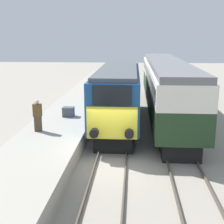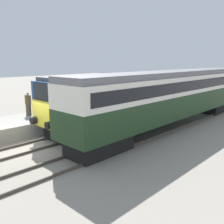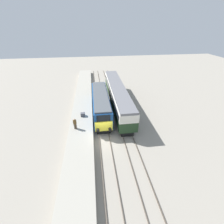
{
  "view_description": "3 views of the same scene",
  "coord_description": "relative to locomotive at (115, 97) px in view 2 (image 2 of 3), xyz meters",
  "views": [
    {
      "loc": [
        1.05,
        -13.67,
        5.9
      ],
      "look_at": [
        0.0,
        0.96,
        2.35
      ],
      "focal_mm": 50.0,
      "sensor_mm": 36.0,
      "label": 1
    },
    {
      "loc": [
        12.82,
        -6.64,
        4.95
      ],
      "look_at": [
        1.7,
        4.96,
        1.6
      ],
      "focal_mm": 40.0,
      "sensor_mm": 36.0,
      "label": 2
    },
    {
      "loc": [
        -1.08,
        -16.0,
        14.38
      ],
      "look_at": [
        1.7,
        4.96,
        1.6
      ],
      "focal_mm": 24.0,
      "sensor_mm": 36.0,
      "label": 3
    }
  ],
  "objects": [
    {
      "name": "rails_near_track",
      "position": [
        0.0,
        -2.1,
        -2.11
      ],
      "size": [
        1.51,
        60.0,
        0.14
      ],
      "color": "#4C4238",
      "rests_on": "ground_plane"
    },
    {
      "name": "ground_plane",
      "position": [
        0.0,
        -7.1,
        -2.18
      ],
      "size": [
        120.0,
        120.0,
        0.0
      ],
      "primitive_type": "plane",
      "color": "gray"
    },
    {
      "name": "passenger_carriage",
      "position": [
        3.4,
        2.8,
        0.37
      ],
      "size": [
        2.75,
        19.76,
        4.19
      ],
      "color": "black",
      "rests_on": "ground_plane"
    },
    {
      "name": "rails_far_track",
      "position": [
        3.4,
        -2.1,
        -2.11
      ],
      "size": [
        1.5,
        60.0,
        0.14
      ],
      "color": "#4C4238",
      "rests_on": "ground_plane"
    },
    {
      "name": "luggage_crate",
      "position": [
        -3.1,
        -1.74,
        -0.92
      ],
      "size": [
        0.7,
        0.56,
        0.6
      ],
      "color": "#4C4C51",
      "rests_on": "platform_left"
    },
    {
      "name": "platform_left",
      "position": [
        -3.3,
        0.9,
        -1.7
      ],
      "size": [
        3.5,
        50.0,
        0.95
      ],
      "color": "#9E998C",
      "rests_on": "ground_plane"
    },
    {
      "name": "person_on_platform",
      "position": [
        -4.06,
        -5.01,
        -0.37
      ],
      "size": [
        0.44,
        0.26,
        1.72
      ],
      "color": "#473828",
      "rests_on": "platform_left"
    },
    {
      "name": "locomotive",
      "position": [
        0.0,
        0.0,
        0.0
      ],
      "size": [
        2.7,
        12.79,
        3.95
      ],
      "color": "black",
      "rests_on": "ground_plane"
    }
  ]
}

